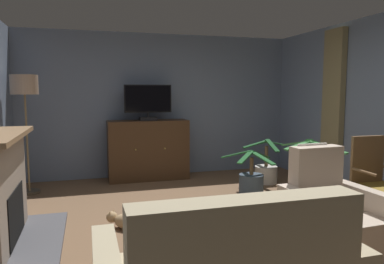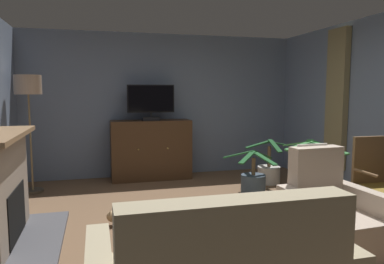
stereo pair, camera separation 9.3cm
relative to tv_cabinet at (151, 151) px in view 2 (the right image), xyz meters
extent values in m
cube|color=brown|center=(0.29, -2.52, -0.53)|extent=(5.63, 6.23, 0.04)
cube|color=slate|center=(0.29, 0.35, 0.80)|extent=(5.63, 0.10, 2.62)
cube|color=#8E7F56|center=(2.74, -1.43, 0.93)|extent=(0.10, 0.44, 2.20)
cube|color=#8E704C|center=(0.48, -2.97, -0.50)|extent=(2.34, 1.80, 0.01)
cube|color=#4C4C51|center=(-1.56, -2.43, -0.49)|extent=(0.50, 1.60, 0.04)
cube|color=black|center=(-1.80, -2.43, -0.19)|extent=(0.10, 0.78, 0.52)
cube|color=black|center=(0.00, 0.00, -0.48)|extent=(1.35, 0.41, 0.06)
cube|color=#422B19|center=(0.00, 0.00, 0.02)|extent=(1.41, 0.47, 1.06)
sphere|color=tan|center=(-0.25, -0.25, 0.08)|extent=(0.03, 0.03, 0.03)
sphere|color=tan|center=(0.25, -0.25, 0.08)|extent=(0.03, 0.03, 0.03)
cube|color=black|center=(0.00, -0.05, 0.58)|extent=(0.30, 0.20, 0.06)
cylinder|color=black|center=(0.00, -0.05, 0.65)|extent=(0.04, 0.04, 0.08)
cube|color=black|center=(0.00, -0.05, 0.94)|extent=(0.83, 0.05, 0.49)
cube|color=black|center=(0.00, -0.08, 0.94)|extent=(0.79, 0.01, 0.45)
cube|color=#422B19|center=(-0.09, -3.31, -0.10)|extent=(0.92, 0.64, 0.03)
cylinder|color=#422B19|center=(0.31, -3.08, -0.31)|extent=(0.04, 0.04, 0.39)
cylinder|color=#422B19|center=(-0.48, -3.04, -0.31)|extent=(0.04, 0.04, 0.39)
cylinder|color=#422B19|center=(0.29, -3.57, -0.31)|extent=(0.04, 0.04, 0.39)
cylinder|color=#422B19|center=(-0.50, -3.53, -0.31)|extent=(0.04, 0.04, 0.39)
cube|color=black|center=(-0.33, -3.29, -0.08)|extent=(0.11, 0.18, 0.02)
cube|color=silver|center=(-0.10, -3.39, -0.09)|extent=(0.36, 0.31, 0.01)
cube|color=tan|center=(-0.23, -4.70, 0.21)|extent=(1.29, 0.20, 0.58)
cube|color=#C6B29E|center=(1.24, -3.53, -0.30)|extent=(0.58, 0.86, 0.42)
cube|color=#C6B29E|center=(1.22, -3.20, 0.21)|extent=(0.55, 0.21, 0.59)
cube|color=#C6B29E|center=(1.57, -3.51, -0.20)|extent=(0.17, 0.83, 0.62)
cube|color=#C6B29E|center=(0.90, -3.54, -0.20)|extent=(0.17, 0.83, 0.62)
cube|color=white|center=(1.22, -3.13, 0.40)|extent=(0.35, 0.04, 0.24)
cube|color=olive|center=(2.16, -3.09, -0.06)|extent=(0.49, 0.49, 0.08)
cube|color=olive|center=(2.16, -2.87, 0.24)|extent=(0.44, 0.05, 0.60)
cylinder|color=olive|center=(1.95, -3.29, -0.30)|extent=(0.04, 0.04, 0.41)
cylinder|color=olive|center=(1.95, -2.87, -0.30)|extent=(0.04, 0.04, 0.41)
cylinder|color=olive|center=(2.37, -2.88, -0.30)|extent=(0.04, 0.04, 0.41)
cylinder|color=olive|center=(1.94, -3.08, 0.16)|extent=(0.04, 0.38, 0.03)
cylinder|color=beige|center=(1.91, -0.83, -0.36)|extent=(0.38, 0.38, 0.29)
cylinder|color=brown|center=(1.91, -0.83, -0.04)|extent=(0.06, 0.06, 0.35)
cube|color=#235B2D|center=(2.09, -0.84, 0.17)|extent=(0.36, 0.10, 0.09)
cube|color=#235B2D|center=(1.91, -0.67, 0.17)|extent=(0.10, 0.31, 0.09)
cube|color=#235B2D|center=(1.69, -0.83, 0.17)|extent=(0.43, 0.08, 0.12)
cube|color=#235B2D|center=(1.90, -1.04, 0.17)|extent=(0.09, 0.39, 0.17)
cylinder|color=#3D4C5B|center=(1.33, -1.46, -0.35)|extent=(0.37, 0.37, 0.32)
cylinder|color=brown|center=(1.33, -1.46, -0.06)|extent=(0.06, 0.06, 0.26)
cube|color=#235B2D|center=(1.49, -1.43, 0.11)|extent=(0.32, 0.14, 0.14)
cube|color=#235B2D|center=(1.36, -1.23, 0.11)|extent=(0.14, 0.47, 0.09)
cube|color=#235B2D|center=(1.14, -1.31, 0.11)|extent=(0.42, 0.35, 0.15)
cube|color=#235B2D|center=(1.17, -1.59, 0.11)|extent=(0.36, 0.31, 0.14)
cube|color=#235B2D|center=(1.37, -1.72, 0.11)|extent=(0.17, 0.53, 0.12)
cylinder|color=#3D4C5B|center=(1.55, -2.60, -0.32)|extent=(0.41, 0.41, 0.38)
cylinder|color=brown|center=(1.55, -2.60, 0.12)|extent=(0.06, 0.06, 0.51)
cube|color=#3D7F42|center=(1.74, -2.60, 0.41)|extent=(0.37, 0.10, 0.13)
cube|color=#3D7F42|center=(1.61, -2.44, 0.41)|extent=(0.18, 0.33, 0.14)
cube|color=#3D7F42|center=(1.48, -2.41, 0.41)|extent=(0.21, 0.40, 0.11)
cube|color=#3D7F42|center=(1.38, -2.60, 0.41)|extent=(0.34, 0.10, 0.10)
cube|color=#3D7F42|center=(1.45, -2.73, 0.41)|extent=(0.28, 0.31, 0.08)
cube|color=#3D7F42|center=(1.65, -2.81, 0.41)|extent=(0.26, 0.46, 0.11)
ellipsoid|color=tan|center=(-0.63, -2.32, -0.42)|extent=(0.36, 0.34, 0.17)
sphere|color=tan|center=(-0.79, -2.19, -0.39)|extent=(0.13, 0.13, 0.13)
cone|color=tan|center=(-0.81, -2.22, -0.33)|extent=(0.04, 0.04, 0.04)
cone|color=tan|center=(-0.77, -2.17, -0.33)|extent=(0.04, 0.04, 0.04)
cylinder|color=tan|center=(-0.46, -2.52, -0.46)|extent=(0.19, 0.17, 0.07)
cylinder|color=#4C4233|center=(-1.93, -0.40, -0.49)|extent=(0.31, 0.31, 0.04)
cylinder|color=olive|center=(-1.93, -0.40, 0.25)|extent=(0.03, 0.03, 1.52)
cylinder|color=tan|center=(-1.93, -0.40, 1.16)|extent=(0.40, 0.40, 0.29)
camera|label=1|loc=(-1.03, -6.40, 1.06)|focal=34.10mm
camera|label=2|loc=(-0.94, -6.42, 1.06)|focal=34.10mm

